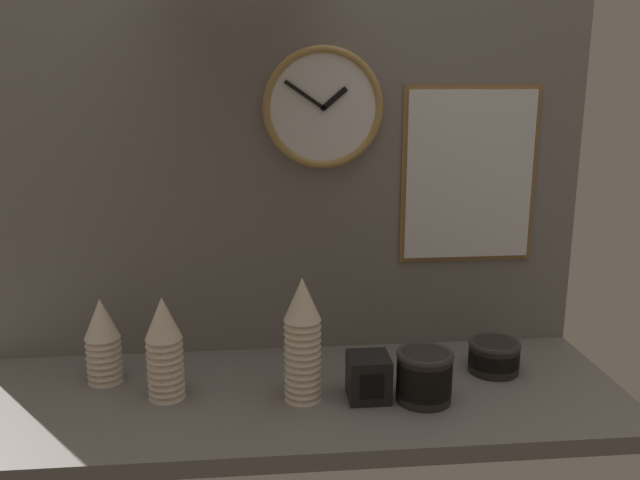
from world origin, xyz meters
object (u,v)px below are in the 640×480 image
(cup_stack_center_left, at_px, (164,348))
(bowl_stack_right, at_px, (424,375))
(cup_stack_left, at_px, (103,340))
(cup_stack_center_right, at_px, (303,340))
(napkin_dispenser, at_px, (369,377))
(menu_board, at_px, (469,175))
(bowl_stack_far_right, at_px, (494,355))
(wall_clock, at_px, (323,108))

(cup_stack_center_left, distance_m, bowl_stack_right, 0.59)
(cup_stack_left, distance_m, cup_stack_center_right, 0.49)
(cup_stack_center_right, bearing_deg, napkin_dispenser, -3.72)
(menu_board, bearing_deg, cup_stack_center_right, -147.72)
(cup_stack_center_left, bearing_deg, napkin_dispenser, -6.03)
(cup_stack_left, height_order, cup_stack_center_left, cup_stack_center_left)
(bowl_stack_far_right, bearing_deg, menu_board, 97.92)
(cup_stack_center_right, xyz_separation_m, wall_clock, (0.07, 0.28, 0.50))
(cup_stack_left, distance_m, bowl_stack_far_right, 0.96)
(bowl_stack_far_right, xyz_separation_m, napkin_dispenser, (-0.33, -0.11, 0.01))
(cup_stack_center_right, bearing_deg, cup_stack_left, 163.62)
(cup_stack_center_left, relative_size, napkin_dispenser, 2.37)
(bowl_stack_right, distance_m, menu_board, 0.55)
(wall_clock, distance_m, menu_board, 0.42)
(cup_stack_center_left, bearing_deg, bowl_stack_right, -7.22)
(bowl_stack_right, bearing_deg, wall_clock, 122.18)
(bowl_stack_far_right, distance_m, menu_board, 0.46)
(bowl_stack_far_right, bearing_deg, cup_stack_center_left, -175.59)
(bowl_stack_far_right, distance_m, napkin_dispenser, 0.35)
(bowl_stack_right, bearing_deg, napkin_dispenser, 168.36)
(bowl_stack_far_right, height_order, napkin_dispenser, napkin_dispenser)
(cup_stack_left, xyz_separation_m, cup_stack_center_left, (0.16, -0.10, 0.02))
(cup_stack_left, distance_m, bowl_stack_right, 0.76)
(bowl_stack_far_right, height_order, bowl_stack_right, bowl_stack_right)
(bowl_stack_far_right, bearing_deg, wall_clock, 156.27)
(wall_clock, bearing_deg, bowl_stack_far_right, -23.73)
(cup_stack_center_left, xyz_separation_m, bowl_stack_far_right, (0.80, 0.06, -0.08))
(cup_stack_left, distance_m, menu_board, 1.01)
(bowl_stack_right, distance_m, wall_clock, 0.69)
(cup_stack_center_right, height_order, menu_board, menu_board)
(cup_stack_center_right, distance_m, wall_clock, 0.58)
(cup_stack_center_left, distance_m, wall_clock, 0.69)
(cup_stack_left, relative_size, wall_clock, 0.70)
(wall_clock, relative_size, menu_board, 0.65)
(menu_board, bearing_deg, cup_stack_left, -170.72)
(cup_stack_left, xyz_separation_m, bowl_stack_right, (0.74, -0.17, -0.04))
(cup_stack_center_left, bearing_deg, cup_stack_center_right, -7.13)
(cup_stack_left, bearing_deg, cup_stack_center_left, -32.05)
(cup_stack_center_right, relative_size, cup_stack_center_left, 1.20)
(cup_stack_left, distance_m, wall_clock, 0.78)
(menu_board, relative_size, napkin_dispenser, 4.50)
(cup_stack_center_right, xyz_separation_m, napkin_dispenser, (0.15, -0.01, -0.09))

